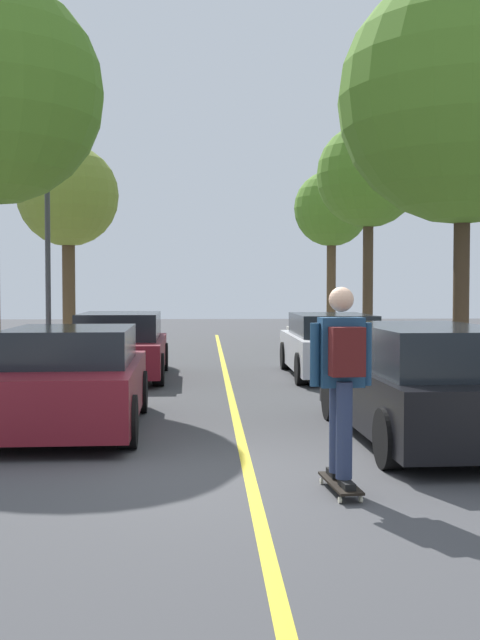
{
  "coord_description": "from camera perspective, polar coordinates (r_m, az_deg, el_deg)",
  "views": [
    {
      "loc": [
        -0.44,
        -7.77,
        1.89
      ],
      "look_at": [
        0.24,
        7.56,
        1.26
      ],
      "focal_mm": 43.54,
      "sensor_mm": 36.0,
      "label": 1
    }
  ],
  "objects": [
    {
      "name": "ground",
      "position": [
        8.01,
        0.67,
        -11.32
      ],
      "size": [
        80.0,
        80.0,
        0.0
      ],
      "primitive_type": "plane",
      "color": "#424244"
    },
    {
      "name": "center_line",
      "position": [
        11.93,
        -0.41,
        -6.77
      ],
      "size": [
        0.12,
        39.2,
        0.01
      ],
      "primitive_type": "cube",
      "color": "gold",
      "rests_on": "ground"
    },
    {
      "name": "parked_car_left_nearest",
      "position": [
        10.66,
        -12.32,
        -4.33
      ],
      "size": [
        2.01,
        4.11,
        1.36
      ],
      "color": "maroon",
      "rests_on": "ground"
    },
    {
      "name": "parked_car_left_near",
      "position": [
        16.54,
        -8.8,
        -1.9
      ],
      "size": [
        2.01,
        4.24,
        1.37
      ],
      "color": "maroon",
      "rests_on": "ground"
    },
    {
      "name": "parked_car_right_nearest",
      "position": [
        9.9,
        13.25,
        -4.56
      ],
      "size": [
        1.96,
        4.5,
        1.44
      ],
      "color": "black",
      "rests_on": "ground"
    },
    {
      "name": "parked_car_right_near",
      "position": [
        16.75,
        6.69,
        -1.86
      ],
      "size": [
        1.85,
        4.36,
        1.35
      ],
      "color": "#B7B7BC",
      "rests_on": "ground"
    },
    {
      "name": "street_tree_left_near",
      "position": [
        22.74,
        -12.53,
        8.8
      ],
      "size": [
        2.87,
        2.87,
        5.81
      ],
      "color": "#4C3823",
      "rests_on": "sidewalk_left"
    },
    {
      "name": "street_tree_right_nearest",
      "position": [
        15.46,
        16.1,
        15.35
      ],
      "size": [
        4.64,
        4.64,
        7.59
      ],
      "color": "#3D2D1E",
      "rests_on": "sidewalk_right"
    },
    {
      "name": "street_tree_right_near",
      "position": [
        23.37,
        9.43,
        10.36
      ],
      "size": [
        3.05,
        3.05,
        6.59
      ],
      "color": "#3D2D1E",
      "rests_on": "sidewalk_right"
    },
    {
      "name": "street_tree_right_far",
      "position": [
        29.84,
        6.75,
        8.04
      ],
      "size": [
        2.86,
        2.86,
        6.21
      ],
      "color": "#4C3823",
      "rests_on": "sidewalk_right"
    },
    {
      "name": "streetlamp",
      "position": [
        18.11,
        -13.97,
        7.5
      ],
      "size": [
        0.36,
        0.24,
        5.99
      ],
      "color": "#38383D",
      "rests_on": "sidewalk_left"
    },
    {
      "name": "skateboard",
      "position": [
        7.38,
        7.38,
        -11.83
      ],
      "size": [
        0.3,
        0.86,
        0.1
      ],
      "color": "black",
      "rests_on": "ground"
    },
    {
      "name": "skateboarder",
      "position": [
        7.17,
        7.5,
        -3.78
      ],
      "size": [
        0.59,
        0.71,
        1.8
      ],
      "color": "black",
      "rests_on": "skateboard"
    }
  ]
}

